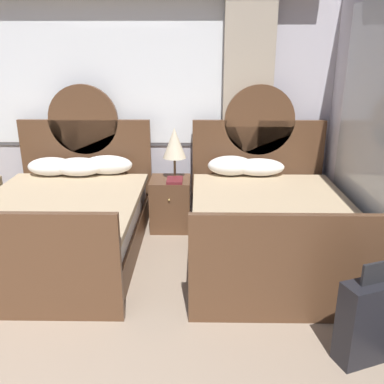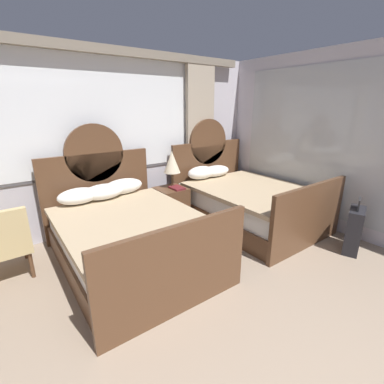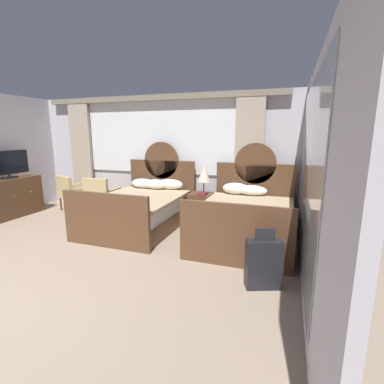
{
  "view_description": "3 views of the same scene",
  "coord_description": "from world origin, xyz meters",
  "px_view_note": "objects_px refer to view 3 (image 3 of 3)",
  "views": [
    {
      "loc": [
        1.54,
        -0.83,
        2.05
      ],
      "look_at": [
        1.48,
        2.93,
        0.75
      ],
      "focal_mm": 38.9,
      "sensor_mm": 36.0,
      "label": 1
    },
    {
      "loc": [
        -1.01,
        0.16,
        1.9
      ],
      "look_at": [
        1.24,
        3.24,
        0.68
      ],
      "focal_mm": 25.54,
      "sensor_mm": 36.0,
      "label": 2
    },
    {
      "loc": [
        2.89,
        -1.64,
        1.84
      ],
      "look_at": [
        1.23,
        3.15,
        0.77
      ],
      "focal_mm": 25.98,
      "sensor_mm": 36.0,
      "label": 3
    }
  ],
  "objects_px": {
    "bed_near_window": "(141,208)",
    "nightstand_between_beds": "(201,208)",
    "suitcase_on_floor": "(264,264)",
    "dresser_minibar": "(7,199)",
    "bed_near_mirror": "(246,219)",
    "armchair_by_window_centre": "(72,192)",
    "armchair_by_window_left": "(101,194)",
    "book_on_nightstand": "(202,194)",
    "tv_flatscreen": "(8,164)",
    "table_lamp_on_nightstand": "(204,174)"
  },
  "relations": [
    {
      "from": "bed_near_window",
      "to": "nightstand_between_beds",
      "type": "xyz_separation_m",
      "value": [
        1.05,
        0.67,
        -0.06
      ]
    },
    {
      "from": "suitcase_on_floor",
      "to": "bed_near_window",
      "type": "bearing_deg",
      "value": 148.47
    },
    {
      "from": "dresser_minibar",
      "to": "nightstand_between_beds",
      "type": "bearing_deg",
      "value": 15.49
    },
    {
      "from": "bed_near_mirror",
      "to": "armchair_by_window_centre",
      "type": "distance_m",
      "value": 4.27
    },
    {
      "from": "bed_near_mirror",
      "to": "nightstand_between_beds",
      "type": "bearing_deg",
      "value": 147.09
    },
    {
      "from": "armchair_by_window_left",
      "to": "suitcase_on_floor",
      "type": "relative_size",
      "value": 1.14
    },
    {
      "from": "book_on_nightstand",
      "to": "armchair_by_window_left",
      "type": "relative_size",
      "value": 0.3
    },
    {
      "from": "dresser_minibar",
      "to": "suitcase_on_floor",
      "type": "xyz_separation_m",
      "value": [
        5.61,
        -1.08,
        -0.13
      ]
    },
    {
      "from": "bed_near_window",
      "to": "tv_flatscreen",
      "type": "distance_m",
      "value": 3.17
    },
    {
      "from": "dresser_minibar",
      "to": "armchair_by_window_centre",
      "type": "bearing_deg",
      "value": 46.29
    },
    {
      "from": "dresser_minibar",
      "to": "tv_flatscreen",
      "type": "height_order",
      "value": "tv_flatscreen"
    },
    {
      "from": "bed_near_window",
      "to": "armchair_by_window_centre",
      "type": "distance_m",
      "value": 2.2
    },
    {
      "from": "nightstand_between_beds",
      "to": "book_on_nightstand",
      "type": "distance_m",
      "value": 0.34
    },
    {
      "from": "suitcase_on_floor",
      "to": "table_lamp_on_nightstand",
      "type": "bearing_deg",
      "value": 122.39
    },
    {
      "from": "bed_near_window",
      "to": "suitcase_on_floor",
      "type": "xyz_separation_m",
      "value": [
        2.54,
        -1.56,
        -0.06
      ]
    },
    {
      "from": "bed_near_window",
      "to": "bed_near_mirror",
      "type": "bearing_deg",
      "value": -0.33
    },
    {
      "from": "suitcase_on_floor",
      "to": "book_on_nightstand",
      "type": "bearing_deg",
      "value": 123.82
    },
    {
      "from": "book_on_nightstand",
      "to": "armchair_by_window_left",
      "type": "xyz_separation_m",
      "value": [
        -2.43,
        -0.09,
        -0.16
      ]
    },
    {
      "from": "bed_near_window",
      "to": "tv_flatscreen",
      "type": "height_order",
      "value": "bed_near_window"
    },
    {
      "from": "nightstand_between_beds",
      "to": "book_on_nightstand",
      "type": "bearing_deg",
      "value": -57.4
    },
    {
      "from": "bed_near_mirror",
      "to": "book_on_nightstand",
      "type": "relative_size",
      "value": 8.54
    },
    {
      "from": "armchair_by_window_left",
      "to": "dresser_minibar",
      "type": "bearing_deg",
      "value": -151.21
    },
    {
      "from": "book_on_nightstand",
      "to": "armchair_by_window_centre",
      "type": "height_order",
      "value": "armchair_by_window_centre"
    },
    {
      "from": "tv_flatscreen",
      "to": "armchair_by_window_centre",
      "type": "height_order",
      "value": "tv_flatscreen"
    },
    {
      "from": "nightstand_between_beds",
      "to": "armchair_by_window_left",
      "type": "height_order",
      "value": "armchair_by_window_left"
    },
    {
      "from": "book_on_nightstand",
      "to": "dresser_minibar",
      "type": "distance_m",
      "value": 4.32
    },
    {
      "from": "book_on_nightstand",
      "to": "suitcase_on_floor",
      "type": "distance_m",
      "value": 2.59
    },
    {
      "from": "nightstand_between_beds",
      "to": "bed_near_mirror",
      "type": "bearing_deg",
      "value": -32.91
    },
    {
      "from": "book_on_nightstand",
      "to": "dresser_minibar",
      "type": "height_order",
      "value": "dresser_minibar"
    },
    {
      "from": "nightstand_between_beds",
      "to": "dresser_minibar",
      "type": "distance_m",
      "value": 4.28
    },
    {
      "from": "bed_near_window",
      "to": "armchair_by_window_left",
      "type": "bearing_deg",
      "value": 159.67
    },
    {
      "from": "nightstand_between_beds",
      "to": "dresser_minibar",
      "type": "bearing_deg",
      "value": -164.51
    },
    {
      "from": "dresser_minibar",
      "to": "suitcase_on_floor",
      "type": "distance_m",
      "value": 5.71
    },
    {
      "from": "bed_near_window",
      "to": "bed_near_mirror",
      "type": "xyz_separation_m",
      "value": [
        2.1,
        -0.01,
        -0.01
      ]
    },
    {
      "from": "bed_near_window",
      "to": "dresser_minibar",
      "type": "relative_size",
      "value": 1.47
    },
    {
      "from": "armchair_by_window_centre",
      "to": "tv_flatscreen",
      "type": "bearing_deg",
      "value": -136.52
    },
    {
      "from": "tv_flatscreen",
      "to": "armchair_by_window_left",
      "type": "height_order",
      "value": "tv_flatscreen"
    },
    {
      "from": "nightstand_between_beds",
      "to": "book_on_nightstand",
      "type": "relative_size",
      "value": 2.35
    },
    {
      "from": "bed_near_mirror",
      "to": "table_lamp_on_nightstand",
      "type": "relative_size",
      "value": 3.73
    },
    {
      "from": "tv_flatscreen",
      "to": "armchair_by_window_centre",
      "type": "bearing_deg",
      "value": 43.48
    },
    {
      "from": "armchair_by_window_left",
      "to": "suitcase_on_floor",
      "type": "bearing_deg",
      "value": -27.95
    },
    {
      "from": "tv_flatscreen",
      "to": "book_on_nightstand",
      "type": "bearing_deg",
      "value": 12.69
    },
    {
      "from": "book_on_nightstand",
      "to": "nightstand_between_beds",
      "type": "bearing_deg",
      "value": 122.6
    },
    {
      "from": "book_on_nightstand",
      "to": "tv_flatscreen",
      "type": "height_order",
      "value": "tv_flatscreen"
    },
    {
      "from": "bed_near_mirror",
      "to": "dresser_minibar",
      "type": "height_order",
      "value": "bed_near_mirror"
    },
    {
      "from": "table_lamp_on_nightstand",
      "to": "tv_flatscreen",
      "type": "xyz_separation_m",
      "value": [
        -4.15,
        -1.06,
        0.16
      ]
    },
    {
      "from": "armchair_by_window_left",
      "to": "armchair_by_window_centre",
      "type": "relative_size",
      "value": 1.0
    },
    {
      "from": "bed_near_window",
      "to": "suitcase_on_floor",
      "type": "relative_size",
      "value": 2.94
    },
    {
      "from": "dresser_minibar",
      "to": "armchair_by_window_left",
      "type": "relative_size",
      "value": 1.75
    },
    {
      "from": "dresser_minibar",
      "to": "bed_near_mirror",
      "type": "bearing_deg",
      "value": 5.15
    }
  ]
}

